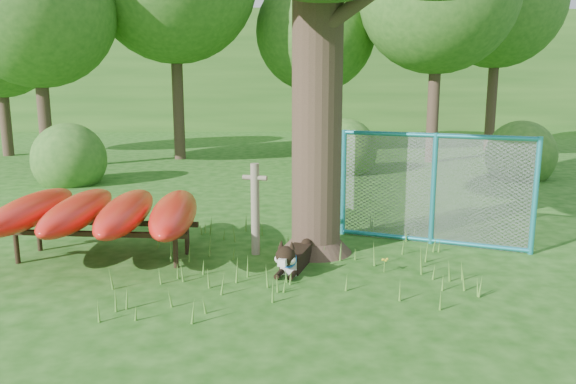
{
  "coord_description": "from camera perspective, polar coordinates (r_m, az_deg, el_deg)",
  "views": [
    {
      "loc": [
        -0.04,
        -6.36,
        2.5
      ],
      "look_at": [
        0.2,
        1.2,
        1.0
      ],
      "focal_mm": 35.0,
      "sensor_mm": 36.0,
      "label": 1
    }
  ],
  "objects": [
    {
      "name": "ground",
      "position": [
        6.83,
        -1.38,
        -10.24
      ],
      "size": [
        80.0,
        80.0,
        0.0
      ],
      "primitive_type": "plane",
      "color": "#17490E",
      "rests_on": "ground"
    },
    {
      "name": "wooden_post",
      "position": [
        8.13,
        -3.35,
        -1.51
      ],
      "size": [
        0.37,
        0.18,
        1.35
      ],
      "rotation": [
        0.0,
        0.0,
        -0.32
      ],
      "color": "#716855",
      "rests_on": "ground"
    },
    {
      "name": "kayak_rack",
      "position": [
        8.33,
        -18.37,
        -1.92
      ],
      "size": [
        2.81,
        2.86,
        0.9
      ],
      "rotation": [
        0.0,
        0.0,
        -0.11
      ],
      "color": "black",
      "rests_on": "ground"
    },
    {
      "name": "husky_dog",
      "position": [
        7.54,
        0.47,
        -6.73
      ],
      "size": [
        0.56,
        1.08,
        0.5
      ],
      "rotation": [
        0.0,
        0.0,
        -0.32
      ],
      "color": "black",
      "rests_on": "ground"
    },
    {
      "name": "fence_section",
      "position": [
        8.91,
        14.54,
        0.29
      ],
      "size": [
        2.73,
        1.3,
        2.88
      ],
      "rotation": [
        0.0,
        0.0,
        -0.43
      ],
      "color": "teal",
      "rests_on": "ground"
    },
    {
      "name": "wildflower_clump",
      "position": [
        7.59,
        9.79,
        -6.91
      ],
      "size": [
        0.09,
        0.09,
        0.2
      ],
      "rotation": [
        0.0,
        0.0,
        -0.24
      ],
      "color": "#50892D",
      "rests_on": "ground"
    },
    {
      "name": "bg_tree_a",
      "position": [
        17.7,
        -24.28,
        16.69
      ],
      "size": [
        4.4,
        4.4,
        6.7
      ],
      "color": "#38281E",
      "rests_on": "ground"
    },
    {
      "name": "bg_tree_c",
      "position": [
        19.49,
        2.84,
        15.91
      ],
      "size": [
        4.0,
        4.0,
        6.12
      ],
      "color": "#38281E",
      "rests_on": "ground"
    },
    {
      "name": "bg_tree_e",
      "position": [
        22.06,
        20.59,
        17.63
      ],
      "size": [
        4.6,
        4.6,
        7.55
      ],
      "color": "#38281E",
      "rests_on": "ground"
    },
    {
      "name": "shrub_left",
      "position": [
        14.93,
        -21.18,
        0.8
      ],
      "size": [
        1.8,
        1.8,
        1.8
      ],
      "primitive_type": "sphere",
      "color": "#2D5F1E",
      "rests_on": "ground"
    },
    {
      "name": "shrub_right",
      "position": [
        15.98,
        22.39,
        1.35
      ],
      "size": [
        1.8,
        1.8,
        1.8
      ],
      "primitive_type": "sphere",
      "color": "#2D5F1E",
      "rests_on": "ground"
    },
    {
      "name": "shrub_mid",
      "position": [
        15.7,
        5.69,
        1.98
      ],
      "size": [
        1.8,
        1.8,
        1.8
      ],
      "primitive_type": "sphere",
      "color": "#2D5F1E",
      "rests_on": "ground"
    },
    {
      "name": "wooded_hillside",
      "position": [
        34.37,
        -1.77,
        12.02
      ],
      "size": [
        80.0,
        12.0,
        6.0
      ],
      "primitive_type": "cube",
      "color": "#2D5F1E",
      "rests_on": "ground"
    }
  ]
}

